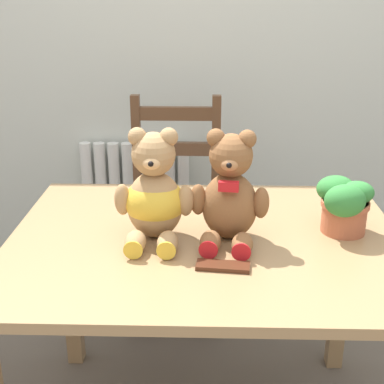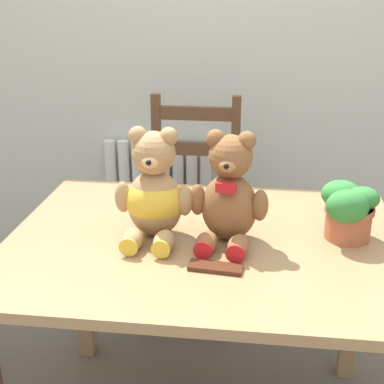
# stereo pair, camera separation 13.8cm
# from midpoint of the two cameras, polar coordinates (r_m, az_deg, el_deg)

# --- Properties ---
(wall_back) EXTENTS (8.00, 0.04, 2.60)m
(wall_back) POSITION_cam_midpoint_polar(r_m,az_deg,el_deg) (2.72, 5.90, 17.67)
(wall_back) COLOR silver
(wall_back) RESTS_ON ground_plane
(radiator) EXTENTS (0.58, 0.10, 0.70)m
(radiator) POSITION_cam_midpoint_polar(r_m,az_deg,el_deg) (2.92, -2.23, -1.95)
(radiator) COLOR white
(radiator) RESTS_ON ground_plane
(dining_table) EXTENTS (1.16, 0.89, 0.77)m
(dining_table) POSITION_cam_midpoint_polar(r_m,az_deg,el_deg) (1.64, 3.78, -8.47)
(dining_table) COLOR #9E7A51
(dining_table) RESTS_ON ground_plane
(wooden_chair_behind) EXTENTS (0.41, 0.40, 1.01)m
(wooden_chair_behind) POSITION_cam_midpoint_polar(r_m,az_deg,el_deg) (2.45, 1.64, -2.53)
(wooden_chair_behind) COLOR brown
(wooden_chair_behind) RESTS_ON ground_plane
(teddy_bear_left) EXTENTS (0.23, 0.23, 0.33)m
(teddy_bear_left) POSITION_cam_midpoint_polar(r_m,az_deg,el_deg) (1.54, -1.51, -0.29)
(teddy_bear_left) COLOR tan
(teddy_bear_left) RESTS_ON dining_table
(teddy_bear_right) EXTENTS (0.23, 0.24, 0.33)m
(teddy_bear_right) POSITION_cam_midpoint_polar(r_m,az_deg,el_deg) (1.52, 6.56, -0.39)
(teddy_bear_right) COLOR brown
(teddy_bear_right) RESTS_ON dining_table
(potted_plant) EXTENTS (0.16, 0.19, 0.17)m
(potted_plant) POSITION_cam_midpoint_polar(r_m,az_deg,el_deg) (1.63, 18.69, -1.79)
(potted_plant) COLOR #B25B3D
(potted_plant) RESTS_ON dining_table
(chocolate_bar) EXTENTS (0.15, 0.06, 0.01)m
(chocolate_bar) POSITION_cam_midpoint_polar(r_m,az_deg,el_deg) (1.42, 5.35, -8.08)
(chocolate_bar) COLOR #472314
(chocolate_bar) RESTS_ON dining_table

